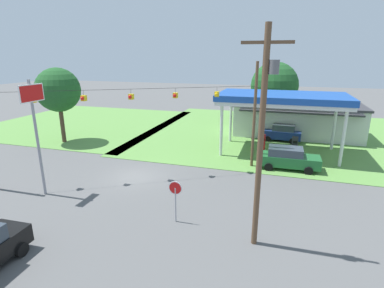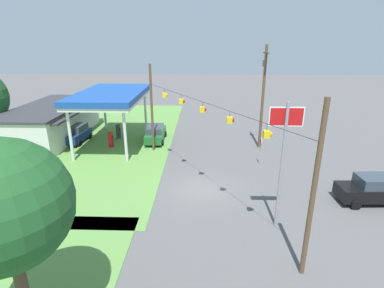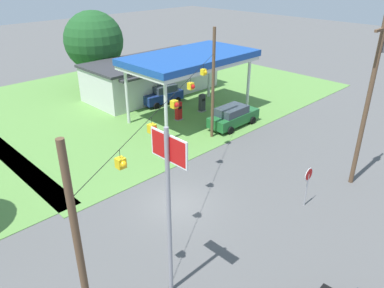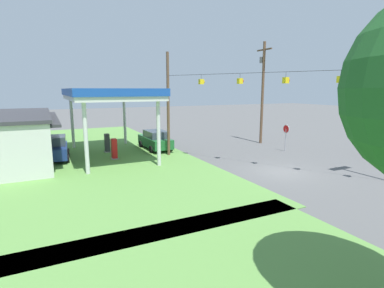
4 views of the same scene
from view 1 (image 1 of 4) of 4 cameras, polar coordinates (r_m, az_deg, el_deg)
name	(u,v)px [view 1 (image 1 of 4)]	position (r m, az deg, el deg)	size (l,w,h in m)	color
ground_plane	(136,176)	(24.17, -10.67, -6.09)	(160.00, 160.00, 0.00)	#565656
grass_verge_station_corner	(296,135)	(38.20, 19.28, 1.68)	(36.00, 28.00, 0.04)	#5B8E42
grass_verge_opposite_corner	(87,122)	(45.46, -19.45, 3.92)	(24.00, 24.00, 0.04)	#5B8E42
gas_station_canopy	(282,99)	(29.55, 16.77, 8.18)	(11.76, 6.53, 5.76)	silver
gas_station_store	(296,119)	(37.76, 19.25, 4.48)	(14.39, 7.04, 3.80)	silver
fuel_pump_near	(262,143)	(30.49, 13.23, 0.15)	(0.71, 0.56, 1.72)	gray
fuel_pump_far	(295,146)	(30.48, 18.95, -0.32)	(0.71, 0.56, 1.72)	gray
car_at_pumps_front	(288,158)	(26.22, 17.76, -2.57)	(5.02, 2.16, 1.85)	#1E602D
car_at_pumps_rear	(282,132)	(34.65, 16.73, 2.13)	(4.34, 2.34, 1.96)	navy
stop_sign_roadside	(175,193)	(16.93, -3.18, -9.23)	(0.80, 0.08, 2.50)	#99999E
stop_sign_overhead	(35,117)	(21.65, -27.79, 4.56)	(0.22, 1.92, 7.76)	gray
utility_pole_main	(262,131)	(13.95, 13.24, 2.33)	(2.20, 0.44, 10.49)	brown
signal_span_gantry	(132,116)	(22.77, -11.33, 5.25)	(17.23, 10.24, 8.76)	brown
tree_behind_station	(274,86)	(43.44, 15.41, 10.65)	(6.44, 6.44, 8.42)	#4C3828
tree_west_verge	(58,90)	(34.93, -24.15, 9.35)	(4.61, 4.61, 8.02)	#4C3828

